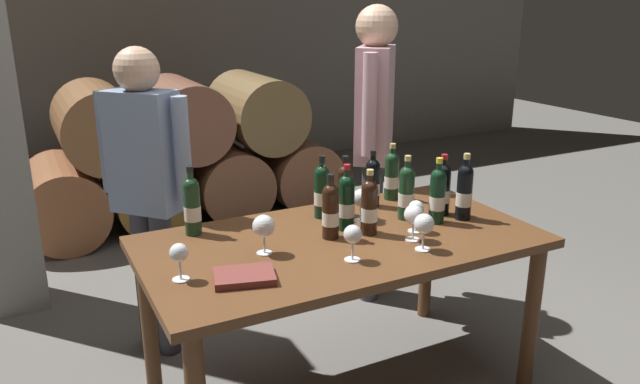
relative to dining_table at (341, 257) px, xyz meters
name	(u,v)px	position (x,y,z in m)	size (l,w,h in m)	color
cellar_back_wall	(135,35)	(0.00, 4.20, 0.73)	(10.00, 0.24, 2.80)	gray
barrel_stack	(184,156)	(0.00, 2.60, -0.13)	(2.49, 0.90, 1.15)	brown
dining_table	(341,257)	(0.00, 0.00, 0.00)	(1.70, 0.90, 0.76)	brown
wine_bottle_0	(373,182)	(0.34, 0.29, 0.21)	(0.07, 0.07, 0.28)	black
wine_bottle_1	(443,189)	(0.57, 0.04, 0.22)	(0.07, 0.07, 0.29)	black
wine_bottle_2	(437,195)	(0.48, -0.03, 0.22)	(0.07, 0.07, 0.31)	black
wine_bottle_3	(192,205)	(-0.55, 0.33, 0.22)	(0.07, 0.07, 0.31)	#19381E
wine_bottle_4	(322,191)	(0.05, 0.27, 0.22)	(0.07, 0.07, 0.30)	black
wine_bottle_5	(345,190)	(0.15, 0.24, 0.22)	(0.07, 0.07, 0.29)	black
wine_bottle_6	(392,175)	(0.49, 0.35, 0.22)	(0.07, 0.07, 0.29)	#19381E
wine_bottle_7	(331,211)	(-0.04, 0.02, 0.21)	(0.07, 0.07, 0.28)	black
wine_bottle_8	(369,206)	(0.13, -0.01, 0.22)	(0.07, 0.07, 0.29)	black
wine_bottle_9	(346,202)	(0.07, 0.08, 0.22)	(0.07, 0.07, 0.30)	black
wine_bottle_10	(406,192)	(0.38, 0.07, 0.22)	(0.07, 0.07, 0.30)	#19381E
wine_bottle_11	(464,191)	(0.62, -0.05, 0.23)	(0.07, 0.07, 0.31)	black
wine_glass_0	(353,236)	(-0.08, -0.23, 0.20)	(0.07, 0.07, 0.15)	white
wine_glass_1	(179,254)	(-0.72, -0.09, 0.19)	(0.07, 0.07, 0.14)	white
wine_glass_2	(264,227)	(-0.36, -0.01, 0.21)	(0.09, 0.09, 0.16)	white
wine_glass_3	(416,210)	(0.33, -0.09, 0.19)	(0.07, 0.07, 0.14)	white
wine_glass_4	(361,199)	(0.18, 0.14, 0.20)	(0.08, 0.08, 0.15)	white
wine_glass_5	(424,225)	(0.23, -0.27, 0.20)	(0.08, 0.08, 0.16)	white
wine_glass_6	(414,216)	(0.26, -0.16, 0.20)	(0.08, 0.08, 0.16)	white
tasting_notebook	(244,276)	(-0.51, -0.20, 0.11)	(0.22, 0.16, 0.03)	brown
sommelier_presenting	(374,128)	(0.63, 0.75, 0.37)	(0.35, 0.40, 1.72)	#383842
taster_seated_left	(147,179)	(-0.66, 0.72, 0.25)	(0.36, 0.39, 1.54)	#383842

